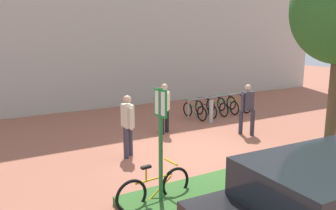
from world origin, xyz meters
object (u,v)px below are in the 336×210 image
at_px(parking_sign_post, 161,131).
at_px(bike_at_sign, 155,188).
at_px(bollard_steel, 211,111).
at_px(person_casual_tan, 128,122).
at_px(person_suited_dark, 247,106).
at_px(person_shirt_white, 164,105).
at_px(car_black_suv, 332,210).
at_px(bike_rack_cluster, 217,107).

xyz_separation_m(parking_sign_post, bike_at_sign, (-0.08, 0.10, -1.18)).
relative_size(bike_at_sign, bollard_steel, 1.87).
bearing_deg(parking_sign_post, bollard_steel, 44.19).
bearing_deg(person_casual_tan, person_suited_dark, -0.49).
height_order(parking_sign_post, person_casual_tan, parking_sign_post).
relative_size(parking_sign_post, bollard_steel, 2.59).
bearing_deg(person_shirt_white, parking_sign_post, -120.67).
xyz_separation_m(bike_at_sign, person_suited_dark, (5.00, 2.75, 0.63)).
distance_m(parking_sign_post, person_suited_dark, 5.71).
distance_m(bike_at_sign, car_black_suv, 3.11).
relative_size(bike_rack_cluster, person_casual_tan, 1.86).
xyz_separation_m(bollard_steel, person_shirt_white, (-2.27, -0.34, 0.53)).
xyz_separation_m(parking_sign_post, bollard_steel, (4.88, 4.75, -1.08)).
bearing_deg(parking_sign_post, person_suited_dark, 30.12).
distance_m(bike_rack_cluster, bollard_steel, 1.46).
distance_m(parking_sign_post, bike_rack_cluster, 8.35).
height_order(person_casual_tan, person_shirt_white, same).
relative_size(bike_at_sign, bike_rack_cluster, 0.52).
distance_m(bike_at_sign, bollard_steel, 6.80).
bearing_deg(bike_at_sign, car_black_suv, -60.86).
xyz_separation_m(bike_rack_cluster, person_casual_tan, (-5.38, -2.84, 0.64)).
height_order(parking_sign_post, person_shirt_white, parking_sign_post).
height_order(bike_at_sign, person_suited_dark, person_suited_dark).
distance_m(person_casual_tan, person_suited_dark, 4.33).
height_order(bollard_steel, car_black_suv, car_black_suv).
xyz_separation_m(bollard_steel, person_casual_tan, (-4.29, -1.86, 0.53)).
bearing_deg(bike_rack_cluster, person_shirt_white, -158.53).
bearing_deg(parking_sign_post, bike_rack_cluster, 43.84).
distance_m(parking_sign_post, bike_at_sign, 1.18).
bearing_deg(person_casual_tan, bollard_steel, 23.39).
relative_size(bike_at_sign, person_casual_tan, 0.98).
xyz_separation_m(parking_sign_post, person_suited_dark, (4.92, 2.85, -0.54)).
height_order(bike_rack_cluster, person_casual_tan, person_casual_tan).
bearing_deg(person_shirt_white, car_black_suv, -99.69).
bearing_deg(car_black_suv, parking_sign_post, 118.73).
xyz_separation_m(bike_at_sign, car_black_suv, (1.50, -2.69, 0.41)).
height_order(bollard_steel, person_shirt_white, person_shirt_white).
height_order(bike_at_sign, car_black_suv, car_black_suv).
height_order(bike_at_sign, bike_rack_cluster, bike_at_sign).
height_order(bollard_steel, person_suited_dark, person_suited_dark).
bearing_deg(car_black_suv, person_casual_tan, 98.61).
height_order(person_casual_tan, person_suited_dark, same).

